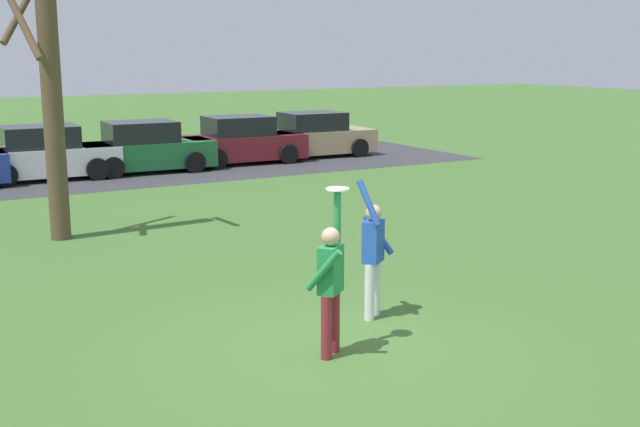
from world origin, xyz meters
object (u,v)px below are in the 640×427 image
Objects in this scene: parked_car_white at (45,155)px; person_catcher at (331,280)px; parked_car_green at (145,149)px; parked_car_maroon at (242,142)px; person_defender at (373,251)px; frisbee_disc at (338,189)px; bare_tree_tall at (50,73)px; parked_car_tan at (315,136)px.

person_catcher is at bearing -87.23° from parked_car_white.
parked_car_green is 3.46m from parked_car_maroon.
parked_car_maroon is (4.97, 15.50, -0.25)m from person_defender.
person_catcher reaches higher than parked_car_green.
person_defender is at bearing -82.42° from parked_car_white.
frisbee_disc is at bearing -0.00° from person_catcher.
person_catcher is at bearing -142.77° from frisbee_disc.
parked_car_maroon is 11.67m from bare_tree_tall.
person_defender is 17.68m from parked_car_tan.
bare_tree_tall reaches higher than parked_car_tan.
parked_car_green is at bearing -173.04° from parked_car_tan.
person_defender is at bearing 37.23° from frisbee_disc.
parked_car_green is 9.46m from bare_tree_tall.
person_defender reaches higher than parked_car_white.
parked_car_green is at bearing 42.95° from person_catcher.
parked_car_green is at bearing 1.38° from parked_car_white.
parked_car_maroon is at bearing 46.80° from bare_tree_tall.
person_catcher is 19.13m from parked_car_tan.
bare_tree_tall is at bearing -131.22° from parked_car_maroon.
bare_tree_tall is (-1.72, 8.04, 1.23)m from frisbee_disc.
parked_car_white and parked_car_tan have the same top height.
parked_car_green is (3.02, -0.03, 0.00)m from parked_car_white.
parked_car_maroon is 0.62× the size of bare_tree_tall.
frisbee_disc reaches higher than parked_car_white.
person_defender is at bearing -68.68° from bare_tree_tall.
person_catcher is at bearing 0.00° from person_defender.
parked_car_maroon is 3.03m from parked_car_tan.
frisbee_disc reaches higher than person_defender.
parked_car_white is (-0.22, 16.21, -0.25)m from person_catcher.
person_catcher is at bearing -97.84° from parked_car_green.
frisbee_disc reaches higher than parked_car_tan.
frisbee_disc is 0.07× the size of parked_car_green.
parked_car_maroon is 1.00× the size of parked_car_tan.
parked_car_tan is at bearing 5.19° from parked_car_white.
parked_car_maroon is (3.44, 0.29, 0.00)m from parked_car_green.
parked_car_tan is at bearing 6.96° from parked_car_green.
bare_tree_tall is at bearing 63.44° from person_catcher.
person_catcher is 0.50× the size of parked_car_maroon.
bare_tree_tall reaches higher than parked_car_green.
parked_car_white is at bearing -178.62° from parked_car_green.
parked_car_white is at bearing -121.63° from person_defender.
frisbee_disc is 17.48m from parked_car_maroon.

